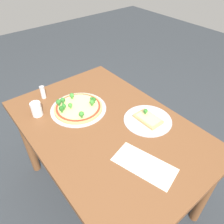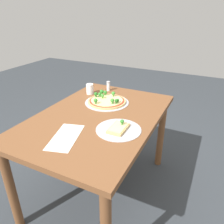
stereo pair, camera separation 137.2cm
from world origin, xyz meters
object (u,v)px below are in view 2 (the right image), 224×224
at_px(dining_table, 98,126).
at_px(drinking_cup, 90,89).
at_px(pizza_tray_whole, 107,101).
at_px(condiment_shaker, 108,86).
at_px(pizza_tray_slice, 119,129).

relative_size(dining_table, drinking_cup, 13.57).
height_order(pizza_tray_whole, drinking_cup, drinking_cup).
height_order(dining_table, pizza_tray_whole, pizza_tray_whole).
distance_m(dining_table, condiment_shaker, 0.54).
bearing_deg(pizza_tray_slice, dining_table, 61.07).
bearing_deg(condiment_shaker, pizza_tray_slice, -147.73).
relative_size(dining_table, pizza_tray_slice, 4.23).
bearing_deg(pizza_tray_whole, drinking_cup, 64.30).
xyz_separation_m(pizza_tray_slice, drinking_cup, (0.47, 0.50, 0.04)).
bearing_deg(pizza_tray_slice, condiment_shaker, 32.27).
bearing_deg(pizza_tray_whole, condiment_shaker, 24.26).
bearing_deg(pizza_tray_slice, pizza_tray_whole, 37.23).
xyz_separation_m(drinking_cup, condiment_shaker, (0.15, -0.11, -0.00)).
height_order(dining_table, drinking_cup, drinking_cup).
distance_m(dining_table, pizza_tray_whole, 0.26).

